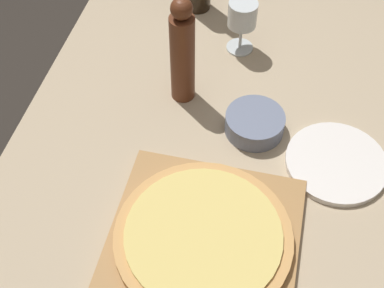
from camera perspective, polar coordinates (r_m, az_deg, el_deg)
The scene contains 7 objects.
dining_table at distance 1.24m, azimuth 1.09°, elevation -4.55°, with size 0.87×1.43×0.75m.
cutting_board at distance 1.05m, azimuth 1.19°, elevation -10.38°, with size 0.36×0.36×0.02m.
pizza at distance 1.03m, azimuth 1.21°, elevation -9.84°, with size 0.34×0.34×0.02m.
pepper_mill at distance 1.20m, azimuth -1.03°, elevation 9.68°, with size 0.06×0.06×0.28m.
wine_glass at distance 1.35m, azimuth 5.40°, elevation 13.36°, with size 0.07×0.07×0.14m.
small_bowl at distance 1.21m, azimuth 6.70°, elevation 2.21°, with size 0.13×0.13×0.05m.
dinner_plate at distance 1.19m, azimuth 15.13°, elevation -1.94°, with size 0.22×0.22×0.01m.
Camera 1 is at (0.13, -0.68, 1.68)m, focal length 50.00 mm.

